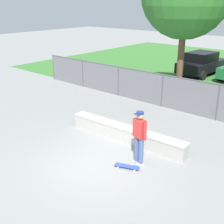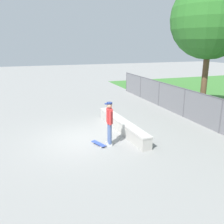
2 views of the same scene
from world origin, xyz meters
The scene contains 6 objects.
ground_plane centered at (0.00, 0.00, 0.00)m, with size 80.00×80.00×0.00m, color gray.
concrete_ledge centered at (-0.40, 1.96, 0.29)m, with size 5.00×0.70×0.57m.
skateboarder centered at (0.99, 0.85, 1.03)m, with size 0.59×0.35×1.84m.
skateboard centered at (0.87, 0.40, 0.07)m, with size 0.82×0.47×0.09m.
chainlink_fence centered at (0.00, 6.20, 0.91)m, with size 19.94×0.07×1.67m.
tree_near_left centered at (-1.04, 7.14, 5.34)m, with size 4.18×4.18×7.45m.
Camera 2 is at (9.85, -2.17, 4.08)m, focal length 38.62 mm.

